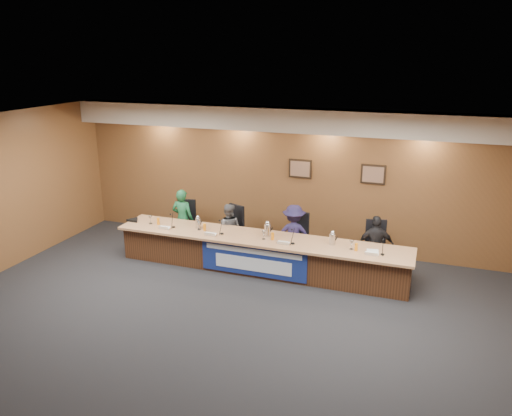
# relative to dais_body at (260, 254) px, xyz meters

# --- Properties ---
(floor) EXTENTS (10.00, 10.00, 0.00)m
(floor) POSITION_rel_dais_body_xyz_m (0.00, -2.40, -0.35)
(floor) COLOR black
(floor) RESTS_ON ground
(ceiling) EXTENTS (10.00, 8.00, 0.04)m
(ceiling) POSITION_rel_dais_body_xyz_m (0.00, -2.40, 2.85)
(ceiling) COLOR silver
(ceiling) RESTS_ON wall_back
(wall_back) EXTENTS (10.00, 0.04, 3.20)m
(wall_back) POSITION_rel_dais_body_xyz_m (0.00, 1.60, 1.25)
(wall_back) COLOR brown
(wall_back) RESTS_ON floor
(soffit) EXTENTS (10.00, 0.50, 0.50)m
(soffit) POSITION_rel_dais_body_xyz_m (0.00, 1.35, 2.60)
(soffit) COLOR beige
(soffit) RESTS_ON wall_back
(dais_body) EXTENTS (6.00, 0.80, 0.70)m
(dais_body) POSITION_rel_dais_body_xyz_m (0.00, 0.00, 0.00)
(dais_body) COLOR #432413
(dais_body) RESTS_ON floor
(dais_top) EXTENTS (6.10, 0.95, 0.05)m
(dais_top) POSITION_rel_dais_body_xyz_m (0.00, -0.05, 0.38)
(dais_top) COLOR #AB774E
(dais_top) RESTS_ON dais_body
(banner) EXTENTS (2.20, 0.02, 0.65)m
(banner) POSITION_rel_dais_body_xyz_m (0.00, -0.41, 0.03)
(banner) COLOR navy
(banner) RESTS_ON dais_body
(banner_text_upper) EXTENTS (2.00, 0.01, 0.10)m
(banner_text_upper) POSITION_rel_dais_body_xyz_m (0.00, -0.43, 0.23)
(banner_text_upper) COLOR silver
(banner_text_upper) RESTS_ON banner
(banner_text_lower) EXTENTS (1.60, 0.01, 0.28)m
(banner_text_lower) POSITION_rel_dais_body_xyz_m (0.00, -0.43, -0.05)
(banner_text_lower) COLOR silver
(banner_text_lower) RESTS_ON banner
(wall_photo_left) EXTENTS (0.52, 0.04, 0.42)m
(wall_photo_left) POSITION_rel_dais_body_xyz_m (0.40, 1.57, 1.50)
(wall_photo_left) COLOR black
(wall_photo_left) RESTS_ON wall_back
(wall_photo_right) EXTENTS (0.52, 0.04, 0.42)m
(wall_photo_right) POSITION_rel_dais_body_xyz_m (2.00, 1.57, 1.50)
(wall_photo_right) COLOR black
(wall_photo_right) RESTS_ON wall_back
(panelist_a) EXTENTS (0.52, 0.34, 1.40)m
(panelist_a) POSITION_rel_dais_body_xyz_m (-2.07, 0.58, 0.35)
(panelist_a) COLOR #17532F
(panelist_a) RESTS_ON floor
(panelist_b) EXTENTS (0.64, 0.54, 1.18)m
(panelist_b) POSITION_rel_dais_body_xyz_m (-0.94, 0.58, 0.24)
(panelist_b) COLOR #54555A
(panelist_b) RESTS_ON floor
(panelist_c) EXTENTS (0.92, 0.65, 1.30)m
(panelist_c) POSITION_rel_dais_body_xyz_m (0.55, 0.58, 0.30)
(panelist_c) COLOR #1D173A
(panelist_c) RESTS_ON floor
(panelist_d) EXTENTS (0.79, 0.47, 1.25)m
(panelist_d) POSITION_rel_dais_body_xyz_m (2.25, 0.58, 0.28)
(panelist_d) COLOR black
(panelist_d) RESTS_ON floor
(office_chair_a) EXTENTS (0.57, 0.57, 0.08)m
(office_chair_a) POSITION_rel_dais_body_xyz_m (-2.07, 0.68, 0.13)
(office_chair_a) COLOR black
(office_chair_a) RESTS_ON floor
(office_chair_b) EXTENTS (0.62, 0.62, 0.08)m
(office_chair_b) POSITION_rel_dais_body_xyz_m (-0.94, 0.68, 0.13)
(office_chair_b) COLOR black
(office_chair_b) RESTS_ON floor
(office_chair_c) EXTENTS (0.58, 0.58, 0.08)m
(office_chair_c) POSITION_rel_dais_body_xyz_m (0.55, 0.68, 0.13)
(office_chair_c) COLOR black
(office_chair_c) RESTS_ON floor
(office_chair_d) EXTENTS (0.57, 0.57, 0.08)m
(office_chair_d) POSITION_rel_dais_body_xyz_m (2.25, 0.68, 0.13)
(office_chair_d) COLOR black
(office_chair_d) RESTS_ON floor
(nameplate_a) EXTENTS (0.24, 0.08, 0.10)m
(nameplate_a) POSITION_rel_dais_body_xyz_m (-2.05, -0.31, 0.45)
(nameplate_a) COLOR white
(nameplate_a) RESTS_ON dais_top
(microphone_a) EXTENTS (0.07, 0.07, 0.02)m
(microphone_a) POSITION_rel_dais_body_xyz_m (-1.92, -0.13, 0.41)
(microphone_a) COLOR black
(microphone_a) RESTS_ON dais_top
(juice_glass_a) EXTENTS (0.06, 0.06, 0.15)m
(juice_glass_a) POSITION_rel_dais_body_xyz_m (-2.32, -0.07, 0.47)
(juice_glass_a) COLOR orange
(juice_glass_a) RESTS_ON dais_top
(water_glass_a) EXTENTS (0.08, 0.08, 0.18)m
(water_glass_a) POSITION_rel_dais_body_xyz_m (-2.51, -0.08, 0.49)
(water_glass_a) COLOR silver
(water_glass_a) RESTS_ON dais_top
(nameplate_b) EXTENTS (0.24, 0.08, 0.10)m
(nameplate_b) POSITION_rel_dais_body_xyz_m (-0.97, -0.34, 0.45)
(nameplate_b) COLOR white
(nameplate_b) RESTS_ON dais_top
(microphone_b) EXTENTS (0.07, 0.07, 0.02)m
(microphone_b) POSITION_rel_dais_body_xyz_m (-0.78, -0.15, 0.41)
(microphone_b) COLOR black
(microphone_b) RESTS_ON dais_top
(juice_glass_b) EXTENTS (0.06, 0.06, 0.15)m
(juice_glass_b) POSITION_rel_dais_body_xyz_m (-1.21, -0.07, 0.47)
(juice_glass_b) COLOR orange
(juice_glass_b) RESTS_ON dais_top
(water_glass_b) EXTENTS (0.08, 0.08, 0.18)m
(water_glass_b) POSITION_rel_dais_body_xyz_m (-1.34, -0.07, 0.49)
(water_glass_b) COLOR silver
(water_glass_b) RESTS_ON dais_top
(nameplate_c) EXTENTS (0.24, 0.08, 0.10)m
(nameplate_c) POSITION_rel_dais_body_xyz_m (0.57, -0.30, 0.45)
(nameplate_c) COLOR white
(nameplate_c) RESTS_ON dais_top
(microphone_c) EXTENTS (0.07, 0.07, 0.02)m
(microphone_c) POSITION_rel_dais_body_xyz_m (0.75, -0.19, 0.41)
(microphone_c) COLOR black
(microphone_c) RESTS_ON dais_top
(juice_glass_c) EXTENTS (0.06, 0.06, 0.15)m
(juice_glass_c) POSITION_rel_dais_body_xyz_m (0.30, -0.11, 0.47)
(juice_glass_c) COLOR orange
(juice_glass_c) RESTS_ON dais_top
(water_glass_c) EXTENTS (0.08, 0.08, 0.18)m
(water_glass_c) POSITION_rel_dais_body_xyz_m (0.13, -0.14, 0.49)
(water_glass_c) COLOR silver
(water_glass_c) RESTS_ON dais_top
(nameplate_d) EXTENTS (0.24, 0.08, 0.10)m
(nameplate_d) POSITION_rel_dais_body_xyz_m (2.26, -0.28, 0.45)
(nameplate_d) COLOR white
(nameplate_d) RESTS_ON dais_top
(microphone_d) EXTENTS (0.07, 0.07, 0.02)m
(microphone_d) POSITION_rel_dais_body_xyz_m (2.46, -0.16, 0.41)
(microphone_d) COLOR black
(microphone_d) RESTS_ON dais_top
(juice_glass_d) EXTENTS (0.06, 0.06, 0.15)m
(juice_glass_d) POSITION_rel_dais_body_xyz_m (1.96, -0.12, 0.47)
(juice_glass_d) COLOR orange
(juice_glass_d) RESTS_ON dais_top
(water_glass_d) EXTENTS (0.08, 0.08, 0.18)m
(water_glass_d) POSITION_rel_dais_body_xyz_m (1.87, -0.08, 0.49)
(water_glass_d) COLOR silver
(water_glass_d) RESTS_ON dais_top
(carafe_left) EXTENTS (0.11, 0.11, 0.23)m
(carafe_left) POSITION_rel_dais_body_xyz_m (-1.40, 0.01, 0.51)
(carafe_left) COLOR silver
(carafe_left) RESTS_ON dais_top
(carafe_mid) EXTENTS (0.13, 0.13, 0.26)m
(carafe_mid) POSITION_rel_dais_body_xyz_m (0.14, 0.05, 0.53)
(carafe_mid) COLOR silver
(carafe_mid) RESTS_ON dais_top
(carafe_right) EXTENTS (0.13, 0.13, 0.22)m
(carafe_right) POSITION_rel_dais_body_xyz_m (1.47, 0.04, 0.51)
(carafe_right) COLOR silver
(carafe_right) RESTS_ON dais_top
(speakerphone) EXTENTS (0.32, 0.32, 0.05)m
(speakerphone) POSITION_rel_dais_body_xyz_m (-2.95, -0.05, 0.43)
(speakerphone) COLOR black
(speakerphone) RESTS_ON dais_top
(paper_stack) EXTENTS (0.26, 0.33, 0.01)m
(paper_stack) POSITION_rel_dais_body_xyz_m (2.27, -0.09, 0.40)
(paper_stack) COLOR white
(paper_stack) RESTS_ON dais_top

